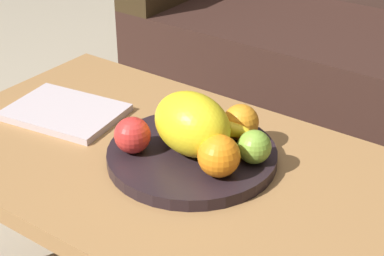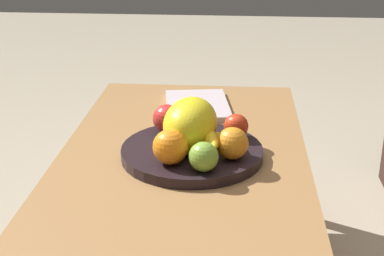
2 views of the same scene
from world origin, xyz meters
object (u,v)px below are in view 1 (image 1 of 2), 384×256
apple_left (132,135)px  magazine (65,112)px  melon_large_front (192,124)px  orange_front (219,156)px  apple_front (254,147)px  fruit_bowl (192,155)px  orange_left (241,122)px  coffee_table (163,177)px  apple_right (194,107)px  banana_bunch (210,136)px

apple_left → magazine: bearing=167.0°
melon_large_front → orange_front: bearing=-23.0°
apple_front → fruit_bowl: bearing=-163.8°
melon_large_front → magazine: (-0.35, -0.01, -0.08)m
melon_large_front → apple_front: melon_large_front is taller
orange_front → orange_left: 0.14m
coffee_table → melon_large_front: bearing=18.3°
apple_right → banana_bunch: size_ratio=0.37×
orange_front → apple_left: orange_front is taller
apple_right → magazine: 0.30m
fruit_bowl → apple_right: size_ratio=5.52×
fruit_bowl → orange_front: orange_front is taller
orange_left → apple_front: orange_left is taller
orange_front → apple_front: bearing=68.1°
coffee_table → orange_left: 0.20m
apple_front → banana_bunch: (-0.10, -0.01, -0.01)m
orange_front → apple_front: size_ratio=1.22×
coffee_table → banana_bunch: bearing=32.9°
fruit_bowl → banana_bunch: (0.02, 0.03, 0.04)m
melon_large_front → apple_front: bearing=18.1°
apple_left → banana_bunch: 0.15m
banana_bunch → magazine: size_ratio=0.66×
magazine → orange_left: bearing=6.7°
banana_bunch → apple_left: bearing=-139.2°
coffee_table → apple_front: apple_front is taller
apple_front → magazine: 0.47m
apple_left → banana_bunch: (0.12, 0.10, -0.01)m
orange_front → magazine: (-0.44, 0.03, -0.06)m
coffee_table → magazine: magazine is taller
apple_right → magazine: (-0.28, -0.12, -0.05)m
coffee_table → apple_right: apple_right is taller
fruit_bowl → apple_front: apple_front is taller
magazine → banana_bunch: bearing=-2.2°
melon_large_front → orange_left: size_ratio=2.32×
apple_front → apple_right: apple_front is taller
coffee_table → melon_large_front: size_ratio=5.90×
banana_bunch → coffee_table: bearing=-147.1°
melon_large_front → banana_bunch: melon_large_front is taller
fruit_bowl → apple_front: bearing=16.2°
apple_right → banana_bunch: same height
fruit_bowl → melon_large_front: 0.07m
coffee_table → apple_right: (-0.01, 0.13, 0.11)m
orange_left → banana_bunch: (-0.03, -0.07, -0.01)m
melon_large_front → apple_left: 0.12m
apple_front → apple_left: 0.24m
apple_left → apple_right: bearing=82.4°
apple_left → melon_large_front: bearing=35.4°
coffee_table → banana_bunch: 0.14m
apple_right → magazine: size_ratio=0.25×
melon_large_front → orange_left: bearing=63.4°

